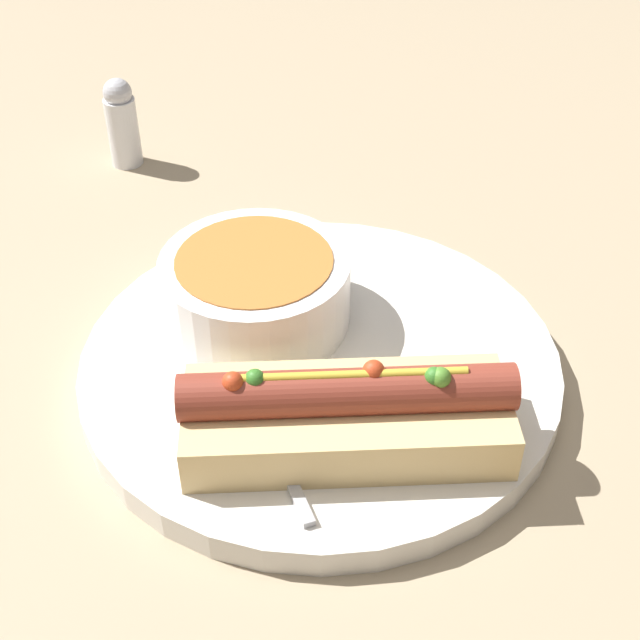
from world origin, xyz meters
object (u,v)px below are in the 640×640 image
object	(u,v)px
soup_bowl	(256,287)
salt_shaker	(122,122)
hot_dog	(347,413)
spoon	(239,360)

from	to	relation	value
soup_bowl	salt_shaker	distance (m)	0.26
soup_bowl	salt_shaker	xyz separation A→B (m)	(-0.02, 0.26, -0.01)
hot_dog	salt_shaker	bearing A→B (deg)	115.07
hot_dog	spoon	size ratio (longest dim) A/B	1.10
soup_bowl	hot_dog	bearing A→B (deg)	-85.18
hot_dog	soup_bowl	world-z (taller)	hot_dog
hot_dog	soup_bowl	size ratio (longest dim) A/B	1.59
hot_dog	spoon	xyz separation A→B (m)	(-0.03, 0.08, -0.02)
hot_dog	spoon	bearing A→B (deg)	133.24
spoon	salt_shaker	size ratio (longest dim) A/B	2.25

